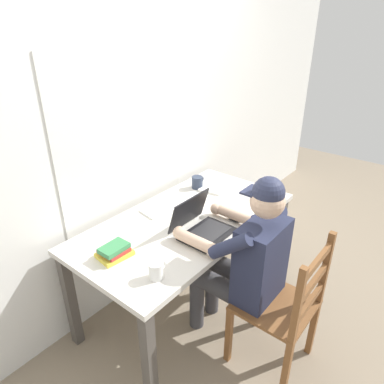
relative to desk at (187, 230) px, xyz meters
The scene contains 14 objects.
ground_plane 0.66m from the desk, ahead, with size 8.00×8.00×0.00m, color gray.
back_wall 0.80m from the desk, 90.21° to the left, with size 6.00×0.08×2.60m.
desk is the anchor object (origin of this frame).
seated_person 0.48m from the desk, 93.42° to the right, with size 0.50×0.60×1.23m.
wooden_chair 0.79m from the desk, 92.16° to the right, with size 0.42×0.42×0.93m.
laptop 0.23m from the desk, 113.39° to the right, with size 0.33×0.30×0.23m.
computer_mouse 0.34m from the desk, 54.66° to the right, with size 0.06×0.10×0.03m, color black.
coffee_mug_white 0.63m from the desk, 155.27° to the right, with size 0.11×0.07×0.09m.
coffee_mug_dark 0.51m from the desk, 30.05° to the left, with size 0.13×0.09×0.09m.
book_stack_main 0.59m from the desk, behind, with size 0.20×0.16×0.07m.
paper_pile_near_laptop 0.24m from the desk, 96.60° to the left, with size 0.25×0.16×0.01m, color white.
paper_pile_back_corner 0.23m from the desk, 32.71° to the left, with size 0.25×0.19×0.00m, color white.
paper_pile_side 0.51m from the desk, 15.43° to the left, with size 0.20×0.18×0.02m, color white.
landscape_photo_print 0.67m from the desk, 10.74° to the right, with size 0.13×0.09×0.00m, color gold.
Camera 1 is at (-1.55, -1.30, 1.96)m, focal length 32.68 mm.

